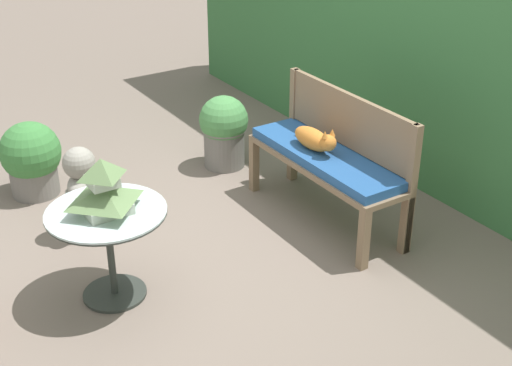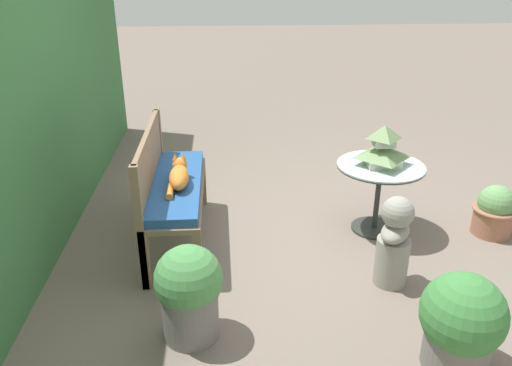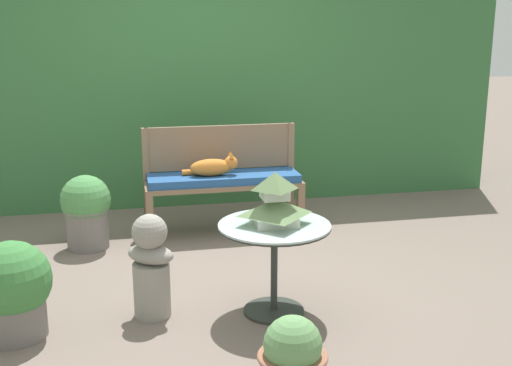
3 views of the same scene
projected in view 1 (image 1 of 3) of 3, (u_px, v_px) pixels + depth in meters
name	position (u px, v px, depth m)	size (l,w,h in m)	color
ground	(197.00, 249.00, 4.88)	(30.00, 30.00, 0.00)	#75665B
foliage_hedge_back	(460.00, 34.00, 5.48)	(6.40, 0.90, 2.28)	#38703D
garden_bench	(325.00, 163.00, 5.04)	(1.37, 0.42, 0.53)	#7F664C
bench_backrest	(348.00, 129.00, 5.03)	(1.37, 0.06, 0.93)	#7F664C
cat	(315.00, 139.00, 5.02)	(0.48, 0.16, 0.20)	orange
patio_table	(108.00, 229.00, 4.20)	(0.71, 0.71, 0.60)	#2D332D
pagoda_birdhouse	(103.00, 189.00, 4.07)	(0.35, 0.35, 0.34)	#B2BCA8
garden_bust	(83.00, 193.00, 4.89)	(0.36, 0.32, 0.67)	gray
potted_plant_hedge_corner	(31.00, 159.00, 5.46)	(0.47, 0.47, 0.59)	slate
potted_plant_path_edge	(224.00, 130.00, 5.90)	(0.41, 0.41, 0.61)	slate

